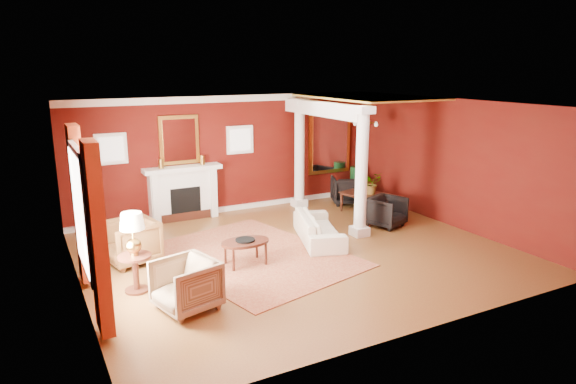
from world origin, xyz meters
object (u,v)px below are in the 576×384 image
armchair_stripe (186,283)px  side_table (133,240)px  coffee_table (245,243)px  armchair_leopard (130,240)px  sofa (319,224)px  dining_table (371,198)px

armchair_stripe → side_table: bearing=-166.3°
coffee_table → armchair_leopard: bearing=149.6°
sofa → armchair_leopard: 3.80m
sofa → coffee_table: sofa is taller
armchair_stripe → coffee_table: 1.94m
armchair_leopard → coffee_table: size_ratio=0.99×
sofa → dining_table: size_ratio=1.35×
side_table → dining_table: side_table is taller
side_table → dining_table: bearing=17.1°
coffee_table → dining_table: 4.43m
armchair_stripe → dining_table: bearing=102.6°
sofa → dining_table: bearing=-43.7°
armchair_leopard → side_table: (-0.18, -1.31, 0.43)m
armchair_leopard → coffee_table: 2.15m
sofa → armchair_stripe: bearing=136.0°
side_table → armchair_leopard: bearing=82.1°
dining_table → coffee_table: bearing=95.4°
coffee_table → side_table: side_table is taller
sofa → side_table: 4.03m
sofa → dining_table: (2.21, 1.15, 0.02)m
sofa → coffee_table: size_ratio=2.11×
coffee_table → sofa: bearing=15.0°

